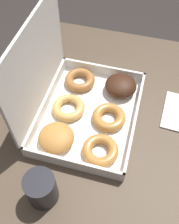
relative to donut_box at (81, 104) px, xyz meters
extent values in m
plane|color=#2D2826|center=(-0.04, -0.11, -0.81)|extent=(8.00, 8.00, 0.00)
cube|color=#4C3D2D|center=(-0.04, -0.11, -0.07)|extent=(1.00, 0.97, 0.03)
cylinder|color=#4C3D2D|center=(0.41, 0.33, -0.44)|extent=(0.06, 0.06, 0.72)
cube|color=white|center=(0.00, -0.03, -0.05)|extent=(0.39, 0.30, 0.01)
cube|color=white|center=(0.00, -0.18, -0.03)|extent=(0.39, 0.01, 0.04)
cube|color=white|center=(0.00, 0.12, -0.03)|extent=(0.39, 0.01, 0.04)
cube|color=white|center=(-0.19, -0.03, -0.03)|extent=(0.01, 0.30, 0.04)
cube|color=white|center=(0.19, -0.03, -0.03)|extent=(0.01, 0.30, 0.04)
cube|color=white|center=(0.00, 0.13, 0.14)|extent=(0.39, 0.01, 0.28)
torus|color=#B77A38|center=(-0.13, -0.10, -0.03)|extent=(0.11, 0.11, 0.03)
torus|color=#B77A38|center=(-0.01, -0.09, -0.03)|extent=(0.11, 0.11, 0.03)
ellipsoid|color=#381E11|center=(0.13, -0.10, -0.02)|extent=(0.11, 0.11, 0.05)
ellipsoid|color=#B77A38|center=(-0.13, 0.04, -0.02)|extent=(0.11, 0.11, 0.05)
torus|color=tan|center=(0.00, 0.04, -0.03)|extent=(0.11, 0.11, 0.03)
torus|color=#9E6633|center=(0.13, 0.04, -0.03)|extent=(0.11, 0.11, 0.03)
cylinder|color=#232328|center=(-0.29, 0.02, 0.00)|extent=(0.08, 0.08, 0.11)
cylinder|color=black|center=(-0.29, 0.02, 0.05)|extent=(0.07, 0.07, 0.01)
cube|color=white|center=(0.09, -0.31, -0.05)|extent=(0.16, 0.11, 0.01)
camera|label=1|loc=(-0.48, -0.16, 0.66)|focal=42.00mm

